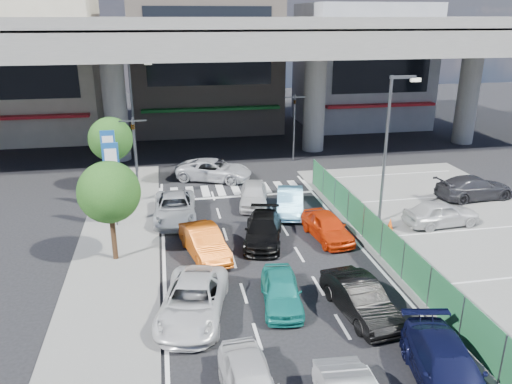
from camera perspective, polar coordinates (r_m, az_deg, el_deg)
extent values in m
plane|color=black|center=(21.29, 2.92, -11.07)|extent=(120.00, 120.00, 0.00)
cube|color=slate|center=(27.32, 25.03, -5.72)|extent=(12.00, 28.00, 0.06)
cube|color=slate|center=(24.44, -15.70, -7.41)|extent=(4.00, 30.00, 0.12)
cylinder|color=slate|center=(40.53, -15.77, 9.09)|extent=(1.80, 1.80, 8.00)
cylinder|color=slate|center=(42.25, 6.69, 10.07)|extent=(1.80, 1.80, 8.00)
cylinder|color=slate|center=(48.26, 23.03, 9.85)|extent=(1.80, 1.80, 8.00)
cube|color=slate|center=(40.08, -4.51, 16.84)|extent=(64.00, 14.00, 2.00)
cube|color=slate|center=(33.30, -3.19, 18.57)|extent=(64.00, 0.40, 0.90)
cube|color=slate|center=(46.81, -5.54, 18.77)|extent=(64.00, 0.40, 0.90)
cube|color=#A09881|center=(51.30, -24.33, 13.00)|extent=(12.00, 10.00, 13.00)
cube|color=#AF151D|center=(46.86, -25.04, 7.83)|extent=(10.80, 1.60, 0.25)
cube|color=black|center=(46.39, -25.80, 13.09)|extent=(9.60, 0.10, 5.85)
cube|color=gray|center=(51.10, -5.90, 15.67)|extent=(14.00, 10.00, 15.00)
cube|color=#135F21|center=(46.61, -5.13, 9.51)|extent=(12.60, 1.60, 0.25)
cube|color=black|center=(46.06, -5.35, 16.22)|extent=(11.20, 0.10, 6.75)
cube|color=gray|center=(54.04, 11.94, 13.97)|extent=(12.00, 10.00, 12.00)
cube|color=#AF151D|center=(49.80, 13.91, 9.67)|extent=(10.80, 1.60, 0.25)
cube|color=black|center=(49.40, 14.23, 14.02)|extent=(9.60, 0.10, 5.40)
cylinder|color=#595B60|center=(30.96, -13.58, 3.55)|extent=(0.14, 0.14, 5.20)
cube|color=#595B60|center=(30.41, -13.94, 7.89)|extent=(1.60, 0.08, 0.08)
imported|color=black|center=(30.47, -13.89, 7.34)|extent=(0.26, 1.24, 0.50)
cylinder|color=#595B60|center=(38.99, 4.37, 7.27)|extent=(0.14, 0.14, 5.20)
cube|color=#595B60|center=(38.56, 4.46, 10.76)|extent=(1.60, 0.08, 0.08)
imported|color=black|center=(38.60, 4.45, 10.32)|extent=(0.26, 1.24, 0.50)
cylinder|color=#595B60|center=(27.27, 14.55, 4.38)|extent=(0.16, 0.16, 8.00)
cube|color=#595B60|center=(26.83, 16.45, 12.48)|extent=(1.40, 0.15, 0.15)
cube|color=silver|center=(27.17, 17.77, 12.11)|extent=(0.50, 0.22, 0.18)
cylinder|color=#595B60|center=(36.50, -13.87, 8.16)|extent=(0.16, 0.16, 8.00)
cube|color=#595B60|center=(35.94, -13.40, 14.33)|extent=(1.40, 0.15, 0.15)
cube|color=silver|center=(35.93, -12.24, 14.17)|extent=(0.50, 0.22, 0.18)
cylinder|color=#595B60|center=(27.70, -15.71, -1.81)|extent=(0.10, 0.10, 2.20)
cube|color=#154891|center=(27.04, -16.11, 2.35)|extent=(0.80, 0.12, 3.00)
cube|color=white|center=(26.97, -16.12, 2.30)|extent=(0.60, 0.02, 2.40)
cylinder|color=#595B60|center=(30.55, -16.05, 0.16)|extent=(0.10, 0.10, 2.20)
cube|color=#154891|center=(29.95, -16.42, 3.95)|extent=(0.80, 0.12, 3.00)
cube|color=white|center=(29.89, -16.43, 3.92)|extent=(0.60, 0.02, 2.40)
cylinder|color=#382314|center=(23.96, -15.95, -4.97)|extent=(0.24, 0.24, 2.40)
sphere|color=#1A4614|center=(23.16, -16.44, -0.01)|extent=(2.80, 2.80, 2.80)
cylinder|color=#382314|center=(33.86, -15.94, 2.23)|extent=(0.24, 0.24, 2.40)
sphere|color=#1A4614|center=(33.31, -16.28, 5.84)|extent=(2.80, 2.80, 2.80)
imported|color=silver|center=(15.63, -0.67, -21.08)|extent=(1.72, 3.89, 1.30)
imported|color=black|center=(17.06, 21.06, -18.43)|extent=(2.74, 5.02, 1.38)
imported|color=silver|center=(19.34, -7.23, -12.26)|extent=(3.35, 5.36, 1.38)
imported|color=teal|center=(19.98, 2.91, -11.20)|extent=(1.94, 3.86, 1.26)
imported|color=black|center=(19.73, 11.81, -11.85)|extent=(1.98, 4.34, 1.38)
imported|color=#D5560F|center=(23.83, -5.92, -5.76)|extent=(2.32, 4.40, 1.38)
imported|color=black|center=(25.13, 0.83, -4.39)|extent=(2.83, 4.74, 1.29)
imported|color=red|center=(25.75, 8.15, -3.92)|extent=(2.04, 4.09, 1.34)
imported|color=#AEB2B6|center=(28.19, -9.26, -1.83)|extent=(2.49, 5.06, 1.38)
imported|color=silver|center=(29.94, -0.28, -0.28)|extent=(2.39, 4.29, 1.38)
imported|color=#6CC1EF|center=(28.89, 3.89, -1.08)|extent=(2.44, 4.42, 1.38)
imported|color=silver|center=(34.74, -4.82, 2.53)|extent=(5.72, 4.20, 1.44)
imported|color=silver|center=(28.73, 20.42, -2.29)|extent=(4.19, 1.91, 1.39)
imported|color=#29282D|center=(33.73, 23.67, 0.47)|extent=(5.05, 2.35, 1.43)
cone|color=#EB4E0D|center=(27.48, 15.08, -3.53)|extent=(0.44, 0.44, 0.65)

